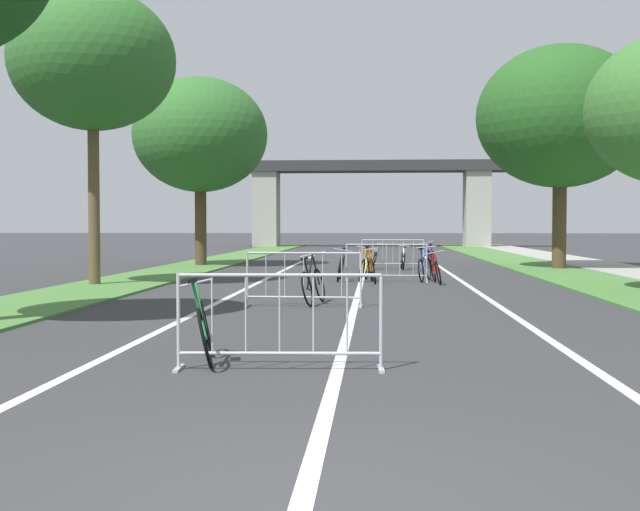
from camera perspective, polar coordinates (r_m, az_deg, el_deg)
name	(u,v)px	position (r m, az deg, el deg)	size (l,w,h in m)	color
grass_verge_left	(200,265)	(31.91, -8.28, -0.67)	(2.53, 65.37, 0.05)	#477A38
grass_verge_right	(535,266)	(31.74, 14.63, -0.73)	(2.53, 65.37, 0.05)	#477A38
sidewalk_path_right	(603,266)	(32.29, 18.93, -0.70)	(2.39, 65.37, 0.08)	#9E9B93
lane_stripe_center	(362,280)	(23.37, 2.89, -1.72)	(0.14, 37.82, 0.01)	silver
lane_stripe_right_lane	(461,281)	(23.49, 9.69, -1.73)	(0.14, 37.82, 0.01)	silver
lane_stripe_left_lane	(264,280)	(23.59, -3.89, -1.69)	(0.14, 37.82, 0.01)	silver
overpass_bridge	(371,187)	(58.49, 3.52, 4.72)	(22.55, 2.86, 6.03)	#2D2D30
tree_left_cypress_far	(93,61)	(22.41, -15.41, 12.83)	(4.22, 4.22, 7.58)	brown
tree_left_oak_mid	(200,135)	(31.86, -8.26, 8.20)	(5.08, 5.08, 7.13)	#4C3823
tree_right_pine_near	(560,117)	(30.37, 16.25, 9.15)	(5.83, 5.83, 7.82)	#4C3823
crowd_barrier_nearest	(280,322)	(8.98, -2.81, -4.62)	(2.28, 0.56, 1.05)	#ADADB2
crowd_barrier_second	(304,280)	(15.88, -1.13, -1.68)	(2.27, 0.50, 1.05)	#ADADB2
crowd_barrier_third	(386,263)	(22.74, 4.60, -0.53)	(2.27, 0.50, 1.05)	#ADADB2
crowd_barrier_fourth	(393,254)	(29.67, 5.05, 0.09)	(2.27, 0.53, 1.05)	#ADADB2
bicycle_orange_0	(371,269)	(22.40, 3.56, -0.91)	(0.42, 1.73, 1.00)	black
bicycle_black_1	(313,285)	(16.32, -0.48, -2.02)	(0.55, 1.76, 1.04)	black
bicycle_blue_2	(425,268)	(23.21, 7.23, -0.84)	(0.60, 1.71, 0.98)	black
bicycle_silver_3	(375,259)	(29.26, 3.79, -0.23)	(0.49, 1.65, 0.97)	black
bicycle_green_4	(204,329)	(9.55, -7.98, -5.03)	(0.66, 1.65, 0.99)	black
bicycle_white_5	(403,260)	(29.13, 5.75, -0.30)	(0.48, 1.67, 0.85)	black
bicycle_red_6	(435,270)	(22.24, 7.94, -1.01)	(0.55, 1.72, 0.91)	black
bicycle_yellow_7	(365,268)	(23.18, 3.14, -0.86)	(0.55, 1.66, 1.00)	black
bicycle_purple_8	(432,258)	(30.09, 7.74, -0.16)	(0.60, 1.74, 0.99)	black
bicycle_teal_9	(341,267)	(23.23, 1.46, -0.81)	(0.51, 1.77, 0.93)	black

